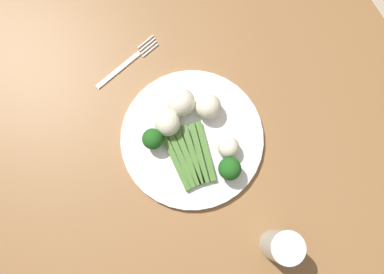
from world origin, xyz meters
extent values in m
cube|color=#B7A88E|center=(0.00, 0.00, -0.01)|extent=(6.00, 6.00, 0.02)
cube|color=olive|center=(0.00, 0.00, 0.72)|extent=(1.17, 1.00, 0.04)
cylinder|color=brown|center=(-0.08, -0.55, 0.23)|extent=(0.04, 0.04, 0.45)
cylinder|color=white|center=(0.06, -0.01, 0.75)|extent=(0.30, 0.30, 0.01)
cube|color=#47752D|center=(0.10, 0.00, 0.76)|extent=(0.12, 0.04, 0.01)
cube|color=#47752D|center=(0.10, -0.01, 0.76)|extent=(0.12, 0.04, 0.01)
cube|color=#47752D|center=(0.10, -0.03, 0.76)|extent=(0.13, 0.03, 0.01)
cube|color=#47752D|center=(0.09, -0.04, 0.76)|extent=(0.13, 0.02, 0.01)
cube|color=#47752D|center=(0.09, -0.05, 0.76)|extent=(0.13, 0.02, 0.01)
cube|color=#47752D|center=(0.09, -0.06, 0.76)|extent=(0.13, 0.02, 0.01)
cylinder|color=#4C7F2B|center=(0.16, 0.02, 0.76)|extent=(0.02, 0.02, 0.02)
sphere|color=#1E5B1C|center=(0.16, 0.02, 0.79)|extent=(0.05, 0.05, 0.05)
cylinder|color=#4C7F2B|center=(0.03, -0.08, 0.76)|extent=(0.01, 0.01, 0.01)
sphere|color=#1E5B1C|center=(0.03, -0.08, 0.79)|extent=(0.04, 0.04, 0.04)
sphere|color=white|center=(-0.01, 0.00, 0.78)|extent=(0.06, 0.06, 0.06)
sphere|color=silver|center=(0.03, 0.05, 0.78)|extent=(0.05, 0.05, 0.05)
sphere|color=silver|center=(0.02, -0.04, 0.78)|extent=(0.05, 0.05, 0.05)
sphere|color=silver|center=(0.12, 0.04, 0.78)|extent=(0.04, 0.04, 0.04)
cube|color=silver|center=(-0.15, -0.08, 0.74)|extent=(0.04, 0.12, 0.00)
cube|color=silver|center=(-0.16, 0.00, 0.74)|extent=(0.01, 0.04, 0.00)
cube|color=silver|center=(-0.16, 0.00, 0.74)|extent=(0.01, 0.04, 0.00)
cube|color=silver|center=(-0.17, 0.00, 0.74)|extent=(0.01, 0.04, 0.00)
cube|color=silver|center=(-0.18, 0.00, 0.74)|extent=(0.01, 0.04, 0.00)
cylinder|color=silver|center=(0.33, 0.04, 0.80)|extent=(0.06, 0.06, 0.12)
camera|label=1|loc=(0.22, -0.09, 1.56)|focal=37.25mm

